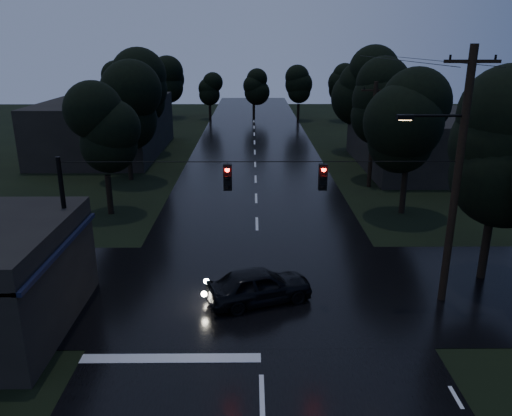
{
  "coord_description": "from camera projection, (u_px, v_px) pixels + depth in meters",
  "views": [
    {
      "loc": [
        -0.28,
        -7.21,
        10.02
      ],
      "look_at": [
        -0.1,
        14.5,
        2.82
      ],
      "focal_mm": 35.0,
      "sensor_mm": 36.0,
      "label": 1
    }
  ],
  "objects": [
    {
      "name": "car",
      "position": [
        259.0,
        285.0,
        20.09
      ],
      "size": [
        4.63,
        3.07,
        1.46
      ],
      "primitive_type": "imported",
      "rotation": [
        0.0,
        0.0,
        1.91
      ],
      "color": "black",
      "rests_on": "ground"
    },
    {
      "name": "cross_street",
      "position": [
        259.0,
        288.0,
        21.39
      ],
      "size": [
        60.0,
        9.0,
        0.02
      ],
      "primitive_type": "cube",
      "color": "black",
      "rests_on": "ground"
    },
    {
      "name": "span_signals",
      "position": [
        274.0,
        176.0,
        18.79
      ],
      "size": [
        15.0,
        0.37,
        1.12
      ],
      "color": "black",
      "rests_on": "ground"
    },
    {
      "name": "utility_pole_main",
      "position": [
        455.0,
        175.0,
        18.85
      ],
      "size": [
        3.5,
        0.3,
        10.0
      ],
      "color": "black",
      "rests_on": "ground"
    },
    {
      "name": "main_road",
      "position": [
        256.0,
        179.0,
        38.48
      ],
      "size": [
        12.0,
        120.0,
        0.02
      ],
      "primitive_type": "cube",
      "color": "black",
      "rests_on": "ground"
    },
    {
      "name": "building_far_right",
      "position": [
        422.0,
        141.0,
        41.69
      ],
      "size": [
        10.0,
        14.0,
        4.4
      ],
      "primitive_type": "cube",
      "color": "black",
      "rests_on": "ground"
    },
    {
      "name": "utility_pole_far",
      "position": [
        372.0,
        134.0,
        35.42
      ],
      "size": [
        2.0,
        0.3,
        7.5
      ],
      "color": "black",
      "rests_on": "ground"
    },
    {
      "name": "tree_right_a",
      "position": [
        410.0,
        122.0,
        29.19
      ],
      "size": [
        4.2,
        4.2,
        8.85
      ],
      "color": "black",
      "rests_on": "ground"
    },
    {
      "name": "anchor_pole_left",
      "position": [
        67.0,
        232.0,
        19.44
      ],
      "size": [
        0.18,
        0.18,
        6.0
      ],
      "primitive_type": "cylinder",
      "color": "black",
      "rests_on": "ground"
    },
    {
      "name": "tree_corner_near",
      "position": [
        501.0,
        146.0,
        20.53
      ],
      "size": [
        4.48,
        4.48,
        9.44
      ],
      "color": "black",
      "rests_on": "ground"
    },
    {
      "name": "tree_right_c",
      "position": [
        365.0,
        84.0,
        46.04
      ],
      "size": [
        4.76,
        4.76,
        10.03
      ],
      "color": "black",
      "rests_on": "ground"
    },
    {
      "name": "tree_left_a",
      "position": [
        103.0,
        129.0,
        29.16
      ],
      "size": [
        3.92,
        3.92,
        8.26
      ],
      "color": "black",
      "rests_on": "ground"
    },
    {
      "name": "tree_left_c",
      "position": [
        144.0,
        89.0,
        46.0
      ],
      "size": [
        4.48,
        4.48,
        9.44
      ],
      "color": "black",
      "rests_on": "ground"
    },
    {
      "name": "tree_left_b",
      "position": [
        125.0,
        106.0,
        36.63
      ],
      "size": [
        4.2,
        4.2,
        8.85
      ],
      "color": "black",
      "rests_on": "ground"
    },
    {
      "name": "building_far_left",
      "position": [
        107.0,
        127.0,
        47.07
      ],
      "size": [
        10.0,
        16.0,
        5.0
      ],
      "primitive_type": "cube",
      "color": "black",
      "rests_on": "ground"
    },
    {
      "name": "tree_right_b",
      "position": [
        386.0,
        100.0,
        36.67
      ],
      "size": [
        4.48,
        4.48,
        9.44
      ],
      "color": "black",
      "rests_on": "ground"
    }
  ]
}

